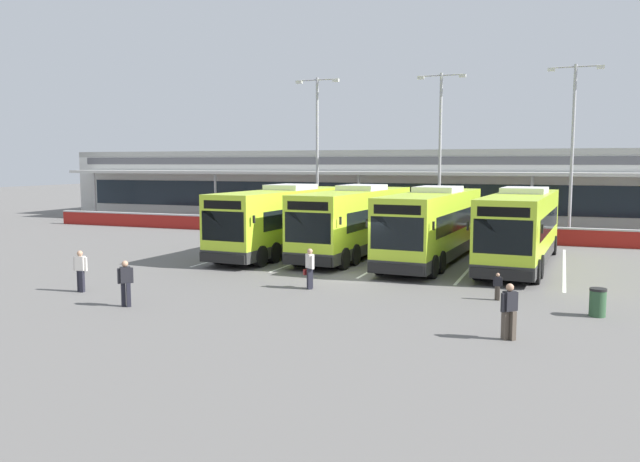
% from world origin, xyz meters
% --- Properties ---
extents(ground_plane, '(200.00, 200.00, 0.00)m').
position_xyz_m(ground_plane, '(0.00, 0.00, 0.00)').
color(ground_plane, '#605E5B').
extents(terminal_building, '(70.00, 13.00, 6.00)m').
position_xyz_m(terminal_building, '(-0.00, 26.91, 3.01)').
color(terminal_building, silver).
rests_on(terminal_building, ground).
extents(red_barrier_wall, '(60.00, 0.40, 1.10)m').
position_xyz_m(red_barrier_wall, '(0.00, 14.50, 0.56)').
color(red_barrier_wall, maroon).
rests_on(red_barrier_wall, ground).
extents(coach_bus_leftmost, '(3.46, 12.27, 3.78)m').
position_xyz_m(coach_bus_leftmost, '(-6.18, 5.41, 1.79)').
color(coach_bus_leftmost, '#B7DB2D').
rests_on(coach_bus_leftmost, ground).
extents(coach_bus_left_centre, '(3.46, 12.27, 3.78)m').
position_xyz_m(coach_bus_left_centre, '(-2.22, 6.17, 1.79)').
color(coach_bus_left_centre, '#B7DB2D').
rests_on(coach_bus_left_centre, ground).
extents(coach_bus_centre, '(3.46, 12.27, 3.78)m').
position_xyz_m(coach_bus_centre, '(2.13, 5.36, 1.79)').
color(coach_bus_centre, '#B7DB2D').
rests_on(coach_bus_centre, ground).
extents(coach_bus_right_centre, '(3.46, 12.27, 3.78)m').
position_xyz_m(coach_bus_right_centre, '(6.36, 5.66, 1.79)').
color(coach_bus_right_centre, '#B7DB2D').
rests_on(coach_bus_right_centre, ground).
extents(bay_stripe_far_west, '(0.14, 13.00, 0.01)m').
position_xyz_m(bay_stripe_far_west, '(-8.40, 6.00, 0.00)').
color(bay_stripe_far_west, silver).
rests_on(bay_stripe_far_west, ground).
extents(bay_stripe_west, '(0.14, 13.00, 0.01)m').
position_xyz_m(bay_stripe_west, '(-4.20, 6.00, 0.00)').
color(bay_stripe_west, silver).
rests_on(bay_stripe_west, ground).
extents(bay_stripe_mid_west, '(0.14, 13.00, 0.01)m').
position_xyz_m(bay_stripe_mid_west, '(0.00, 6.00, 0.00)').
color(bay_stripe_mid_west, silver).
rests_on(bay_stripe_mid_west, ground).
extents(bay_stripe_centre, '(0.14, 13.00, 0.01)m').
position_xyz_m(bay_stripe_centre, '(4.20, 6.00, 0.00)').
color(bay_stripe_centre, silver).
rests_on(bay_stripe_centre, ground).
extents(bay_stripe_mid_east, '(0.14, 13.00, 0.01)m').
position_xyz_m(bay_stripe_mid_east, '(8.40, 6.00, 0.00)').
color(bay_stripe_mid_east, silver).
rests_on(bay_stripe_mid_east, ground).
extents(pedestrian_with_handbag, '(0.58, 0.56, 1.62)m').
position_xyz_m(pedestrian_with_handbag, '(-1.07, -3.29, 0.86)').
color(pedestrian_with_handbag, black).
rests_on(pedestrian_with_handbag, ground).
extents(pedestrian_in_dark_coat, '(0.54, 0.29, 1.62)m').
position_xyz_m(pedestrian_in_dark_coat, '(-9.14, -7.04, 0.87)').
color(pedestrian_in_dark_coat, black).
rests_on(pedestrian_in_dark_coat, ground).
extents(pedestrian_child, '(0.33, 0.19, 1.00)m').
position_xyz_m(pedestrian_child, '(6.11, -2.77, 0.54)').
color(pedestrian_child, '#4C4238').
rests_on(pedestrian_child, ground).
extents(pedestrian_near_bin, '(0.45, 0.44, 1.62)m').
position_xyz_m(pedestrian_near_bin, '(-5.88, -8.50, 0.87)').
color(pedestrian_near_bin, black).
rests_on(pedestrian_near_bin, ground).
extents(pedestrian_approaching_bus, '(0.45, 0.44, 1.62)m').
position_xyz_m(pedestrian_approaching_bus, '(6.91, -8.04, 0.87)').
color(pedestrian_approaching_bus, '#4C4238').
rests_on(pedestrian_approaching_bus, ground).
extents(lamp_post_west, '(3.24, 0.28, 11.00)m').
position_xyz_m(lamp_post_west, '(-8.40, 16.31, 6.29)').
color(lamp_post_west, '#9E9EA3').
rests_on(lamp_post_west, ground).
extents(lamp_post_centre, '(3.24, 0.28, 11.00)m').
position_xyz_m(lamp_post_centre, '(0.27, 17.11, 6.29)').
color(lamp_post_centre, '#9E9EA3').
rests_on(lamp_post_centre, ground).
extents(lamp_post_east, '(3.24, 0.28, 11.00)m').
position_xyz_m(lamp_post_east, '(8.64, 16.25, 6.29)').
color(lamp_post_east, '#9E9EA3').
rests_on(lamp_post_east, ground).
extents(litter_bin, '(0.54, 0.54, 0.93)m').
position_xyz_m(litter_bin, '(9.39, -4.14, 0.47)').
color(litter_bin, '#2D5133').
rests_on(litter_bin, ground).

